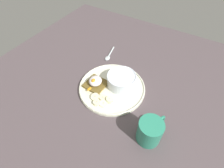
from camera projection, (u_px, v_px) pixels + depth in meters
ground_plane at (112, 90)px, 75.95cm from camera, size 120.00×120.00×2.00cm
plate at (112, 87)px, 74.61cm from camera, size 28.22×28.22×1.60cm
oatmeal_bowl at (121, 80)px, 73.48cm from camera, size 12.37×12.37×5.41cm
toast_slice at (96, 84)px, 74.66cm from camera, size 8.83×8.83×1.18cm
poached_egg at (95, 81)px, 73.00cm from camera, size 8.10×5.38×3.46cm
banana_slice_front at (110, 100)px, 68.92cm from camera, size 4.20×4.27×1.97cm
banana_slice_left at (102, 98)px, 70.05cm from camera, size 4.39×4.41×1.34cm
banana_slice_back at (97, 103)px, 68.27cm from camera, size 3.90×3.92×1.36cm
banana_slice_right at (103, 104)px, 68.23cm from camera, size 4.12×4.10×0.95cm
banana_slice_inner at (95, 97)px, 70.10cm from camera, size 3.98×3.87×1.63cm
coffee_mug at (150, 131)px, 57.00cm from camera, size 11.48×8.18×9.24cm
spoon at (109, 55)px, 89.59cm from camera, size 11.59×3.94×0.80cm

